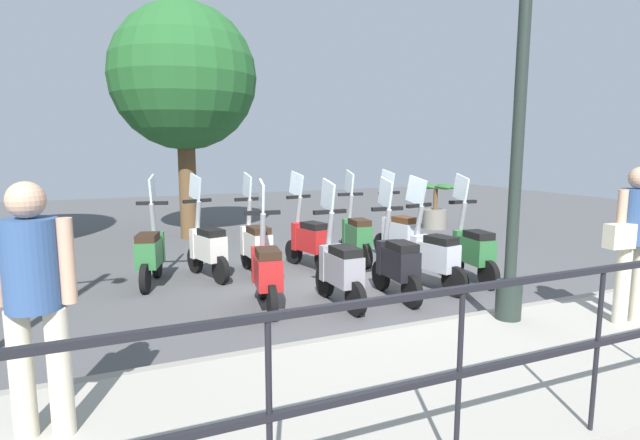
{
  "coord_description": "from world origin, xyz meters",
  "views": [
    {
      "loc": [
        -6.22,
        3.29,
        1.94
      ],
      "look_at": [
        0.2,
        0.5,
        0.9
      ],
      "focal_mm": 28.0,
      "sensor_mm": 36.0,
      "label": 1
    }
  ],
  "objects_px": {
    "tree_distant": "(184,78)",
    "scooter_near_4": "(267,270)",
    "potted_palm": "(435,210)",
    "scooter_far_5": "(150,251)",
    "scooter_far_2": "(309,239)",
    "scooter_far_3": "(256,243)",
    "lamp_post_near": "(518,143)",
    "scooter_near_2": "(396,262)",
    "scooter_near_1": "(432,255)",
    "pedestrian_with_bag": "(634,233)",
    "scooter_far_0": "(399,232)",
    "scooter_near_3": "(340,267)",
    "scooter_near_0": "(472,249)",
    "scooter_far_1": "(356,235)",
    "pedestrian_distant": "(34,291)",
    "scooter_far_4": "(207,246)"
  },
  "relations": [
    {
      "from": "tree_distant",
      "to": "scooter_near_4",
      "type": "xyz_separation_m",
      "value": [
        -5.11,
        -0.1,
        -2.82
      ]
    },
    {
      "from": "potted_palm",
      "to": "scooter_far_5",
      "type": "xyz_separation_m",
      "value": [
        -2.44,
        6.62,
        0.04
      ]
    },
    {
      "from": "scooter_far_2",
      "to": "scooter_far_3",
      "type": "bearing_deg",
      "value": 78.91
    },
    {
      "from": "lamp_post_near",
      "to": "potted_palm",
      "type": "relative_size",
      "value": 3.89
    },
    {
      "from": "scooter_near_2",
      "to": "scooter_far_5",
      "type": "xyz_separation_m",
      "value": [
        1.91,
        2.82,
        0.0
      ]
    },
    {
      "from": "tree_distant",
      "to": "scooter_near_1",
      "type": "bearing_deg",
      "value": -155.27
    },
    {
      "from": "pedestrian_with_bag",
      "to": "scooter_far_0",
      "type": "height_order",
      "value": "pedestrian_with_bag"
    },
    {
      "from": "scooter_near_3",
      "to": "scooter_far_2",
      "type": "bearing_deg",
      "value": -12.55
    },
    {
      "from": "scooter_near_0",
      "to": "scooter_far_1",
      "type": "distance_m",
      "value": 1.96
    },
    {
      "from": "pedestrian_distant",
      "to": "scooter_far_4",
      "type": "relative_size",
      "value": 1.03
    },
    {
      "from": "scooter_near_3",
      "to": "scooter_far_0",
      "type": "xyz_separation_m",
      "value": [
        1.86,
        -2.02,
        0.0
      ]
    },
    {
      "from": "scooter_near_1",
      "to": "scooter_far_5",
      "type": "height_order",
      "value": "same"
    },
    {
      "from": "scooter_near_0",
      "to": "scooter_near_1",
      "type": "relative_size",
      "value": 1.0
    },
    {
      "from": "tree_distant",
      "to": "pedestrian_with_bag",
      "type": "bearing_deg",
      "value": -156.58
    },
    {
      "from": "scooter_far_5",
      "to": "scooter_near_1",
      "type": "bearing_deg",
      "value": -100.54
    },
    {
      "from": "potted_palm",
      "to": "scooter_near_1",
      "type": "xyz_separation_m",
      "value": [
        -4.19,
        3.14,
        0.04
      ]
    },
    {
      "from": "tree_distant",
      "to": "scooter_far_0",
      "type": "distance_m",
      "value": 5.39
    },
    {
      "from": "tree_distant",
      "to": "scooter_near_4",
      "type": "distance_m",
      "value": 5.83
    },
    {
      "from": "scooter_near_0",
      "to": "scooter_near_2",
      "type": "relative_size",
      "value": 1.0
    },
    {
      "from": "scooter_near_4",
      "to": "lamp_post_near",
      "type": "bearing_deg",
      "value": -120.74
    },
    {
      "from": "pedestrian_with_bag",
      "to": "scooter_near_2",
      "type": "xyz_separation_m",
      "value": [
        2.05,
        1.47,
        -0.6
      ]
    },
    {
      "from": "scooter_near_2",
      "to": "scooter_far_3",
      "type": "relative_size",
      "value": 1.0
    },
    {
      "from": "scooter_near_1",
      "to": "scooter_far_5",
      "type": "bearing_deg",
      "value": 52.24
    },
    {
      "from": "tree_distant",
      "to": "scooter_near_0",
      "type": "height_order",
      "value": "tree_distant"
    },
    {
      "from": "scooter_near_3",
      "to": "scooter_near_2",
      "type": "bearing_deg",
      "value": -93.23
    },
    {
      "from": "pedestrian_distant",
      "to": "scooter_far_4",
      "type": "distance_m",
      "value": 4.34
    },
    {
      "from": "scooter_near_1",
      "to": "scooter_far_4",
      "type": "height_order",
      "value": "same"
    },
    {
      "from": "scooter_near_0",
      "to": "scooter_far_2",
      "type": "height_order",
      "value": "same"
    },
    {
      "from": "pedestrian_distant",
      "to": "scooter_near_0",
      "type": "bearing_deg",
      "value": 127.85
    },
    {
      "from": "lamp_post_near",
      "to": "scooter_far_5",
      "type": "height_order",
      "value": "lamp_post_near"
    },
    {
      "from": "scooter_far_0",
      "to": "scooter_far_5",
      "type": "distance_m",
      "value": 4.05
    },
    {
      "from": "scooter_far_4",
      "to": "scooter_far_5",
      "type": "relative_size",
      "value": 1.0
    },
    {
      "from": "scooter_near_3",
      "to": "scooter_far_0",
      "type": "relative_size",
      "value": 1.0
    },
    {
      "from": "scooter_near_3",
      "to": "scooter_far_2",
      "type": "height_order",
      "value": "same"
    },
    {
      "from": "tree_distant",
      "to": "scooter_far_2",
      "type": "height_order",
      "value": "tree_distant"
    },
    {
      "from": "scooter_near_1",
      "to": "scooter_near_4",
      "type": "relative_size",
      "value": 1.0
    },
    {
      "from": "pedestrian_distant",
      "to": "scooter_far_3",
      "type": "bearing_deg",
      "value": 162.0
    },
    {
      "from": "tree_distant",
      "to": "scooter_far_1",
      "type": "relative_size",
      "value": 3.12
    },
    {
      "from": "lamp_post_near",
      "to": "scooter_far_3",
      "type": "xyz_separation_m",
      "value": [
        3.35,
        1.75,
        -1.49
      ]
    },
    {
      "from": "scooter_near_3",
      "to": "scooter_far_4",
      "type": "distance_m",
      "value": 2.29
    },
    {
      "from": "potted_palm",
      "to": "scooter_far_5",
      "type": "relative_size",
      "value": 0.69
    },
    {
      "from": "scooter_far_2",
      "to": "scooter_far_3",
      "type": "height_order",
      "value": "same"
    },
    {
      "from": "tree_distant",
      "to": "scooter_far_1",
      "type": "distance_m",
      "value": 4.95
    },
    {
      "from": "scooter_far_0",
      "to": "scooter_far_2",
      "type": "height_order",
      "value": "same"
    },
    {
      "from": "tree_distant",
      "to": "potted_palm",
      "type": "relative_size",
      "value": 4.53
    },
    {
      "from": "lamp_post_near",
      "to": "scooter_near_1",
      "type": "relative_size",
      "value": 2.68
    },
    {
      "from": "pedestrian_distant",
      "to": "scooter_near_3",
      "type": "relative_size",
      "value": 1.03
    },
    {
      "from": "pedestrian_with_bag",
      "to": "scooter_near_4",
      "type": "height_order",
      "value": "pedestrian_with_bag"
    },
    {
      "from": "scooter_near_4",
      "to": "scooter_far_2",
      "type": "height_order",
      "value": "same"
    },
    {
      "from": "pedestrian_distant",
      "to": "lamp_post_near",
      "type": "bearing_deg",
      "value": 111.4
    }
  ]
}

